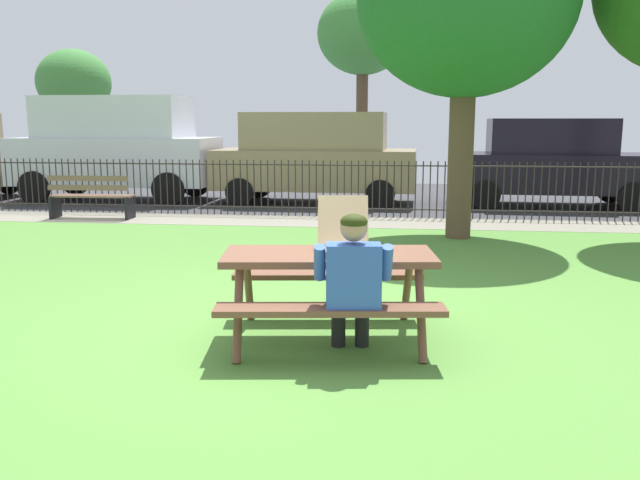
{
  "coord_description": "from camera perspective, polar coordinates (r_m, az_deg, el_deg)",
  "views": [
    {
      "loc": [
        0.92,
        -5.95,
        1.88
      ],
      "look_at": [
        0.18,
        0.31,
        0.75
      ],
      "focal_mm": 37.24,
      "sensor_mm": 36.0,
      "label": 1
    }
  ],
  "objects": [
    {
      "name": "ground",
      "position": [
        7.81,
        -0.25,
        -3.84
      ],
      "size": [
        28.0,
        11.14,
        0.02
      ],
      "primitive_type": "cube",
      "color": "#578F3A"
    },
    {
      "name": "cobblestone_walkway",
      "position": [
        12.57,
        2.46,
        1.53
      ],
      "size": [
        28.0,
        1.4,
        0.01
      ],
      "primitive_type": "cube",
      "color": "gray"
    },
    {
      "name": "street_asphalt",
      "position": [
        16.91,
        3.58,
        3.74
      ],
      "size": [
        28.0,
        7.36,
        0.01
      ],
      "primitive_type": "cube",
      "color": "#38383D"
    },
    {
      "name": "picnic_table_foreground",
      "position": [
        5.72,
        0.76,
        -2.82
      ],
      "size": [
        1.97,
        1.69,
        0.79
      ],
      "color": "brown",
      "rests_on": "ground"
    },
    {
      "name": "pizza_box_open",
      "position": [
        5.74,
        2.01,
        0.11
      ],
      "size": [
        0.5,
        0.59,
        0.46
      ],
      "color": "tan",
      "rests_on": "picnic_table_foreground"
    },
    {
      "name": "adult_at_table",
      "position": [
        5.22,
        2.83,
        -3.41
      ],
      "size": [
        0.63,
        0.62,
        1.19
      ],
      "color": "black",
      "rests_on": "ground"
    },
    {
      "name": "iron_fence_streetside",
      "position": [
        13.19,
        2.71,
        4.45
      ],
      "size": [
        21.73,
        0.03,
        1.12
      ],
      "color": "#2D2823",
      "rests_on": "ground"
    },
    {
      "name": "park_bench_left",
      "position": [
        13.7,
        -19.04,
        3.47
      ],
      "size": [
        1.61,
        0.5,
        0.85
      ],
      "color": "brown",
      "rests_on": "ground"
    },
    {
      "name": "parked_car_left",
      "position": [
        16.68,
        -17.1,
        7.75
      ],
      "size": [
        4.71,
        2.09,
        2.46
      ],
      "color": "silver",
      "rests_on": "ground"
    },
    {
      "name": "parked_car_center",
      "position": [
        15.41,
        -0.4,
        7.25
      ],
      "size": [
        4.66,
        2.07,
        2.08
      ],
      "color": "#9D875F",
      "rests_on": "ground"
    },
    {
      "name": "parked_car_right",
      "position": [
        15.66,
        19.26,
        6.4
      ],
      "size": [
        4.48,
        2.08,
        1.94
      ],
      "color": "black",
      "rests_on": "ground"
    },
    {
      "name": "far_tree_left",
      "position": [
        25.11,
        -20.38,
        12.4
      ],
      "size": [
        2.52,
        2.52,
        4.34
      ],
      "color": "brown",
      "rests_on": "ground"
    },
    {
      "name": "far_tree_midleft",
      "position": [
        22.62,
        3.69,
        17.16
      ],
      "size": [
        2.97,
        2.97,
        6.04
      ],
      "color": "brown",
      "rests_on": "ground"
    }
  ]
}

